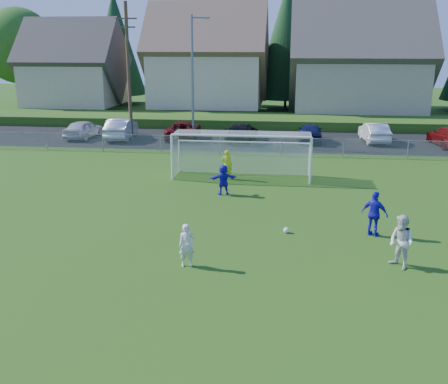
{
  "coord_description": "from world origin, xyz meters",
  "views": [
    {
      "loc": [
        2.43,
        -11.72,
        7.04
      ],
      "look_at": [
        0.0,
        8.0,
        1.4
      ],
      "focal_mm": 42.0,
      "sensor_mm": 36.0,
      "label": 1
    }
  ],
  "objects_px": {
    "player_blue_a": "(375,214)",
    "car_c": "(183,130)",
    "player_white_a": "(187,245)",
    "car_d": "(242,132)",
    "player_blue_b": "(223,180)",
    "car_e": "(310,132)",
    "soccer_goal": "(242,148)",
    "player_white_b": "(401,242)",
    "car_b": "(121,129)",
    "goalkeeper": "(227,165)",
    "car_f": "(374,132)",
    "soccer_ball": "(286,230)",
    "car_a": "(83,129)"
  },
  "relations": [
    {
      "from": "player_blue_a",
      "to": "car_c",
      "type": "xyz_separation_m",
      "value": [
        -11.32,
        19.93,
        -0.18
      ]
    },
    {
      "from": "player_white_a",
      "to": "car_d",
      "type": "distance_m",
      "value": 23.0
    },
    {
      "from": "player_white_a",
      "to": "car_c",
      "type": "distance_m",
      "value": 24.07
    },
    {
      "from": "car_d",
      "to": "player_blue_b",
      "type": "bearing_deg",
      "value": 96.89
    },
    {
      "from": "player_blue_a",
      "to": "car_e",
      "type": "distance_m",
      "value": 19.83
    },
    {
      "from": "car_c",
      "to": "soccer_goal",
      "type": "height_order",
      "value": "soccer_goal"
    },
    {
      "from": "player_white_b",
      "to": "player_blue_a",
      "type": "bearing_deg",
      "value": 152.88
    },
    {
      "from": "car_c",
      "to": "soccer_goal",
      "type": "relative_size",
      "value": 0.66
    },
    {
      "from": "car_b",
      "to": "car_e",
      "type": "relative_size",
      "value": 1.13
    },
    {
      "from": "player_white_a",
      "to": "player_blue_b",
      "type": "height_order",
      "value": "player_blue_b"
    },
    {
      "from": "player_blue_a",
      "to": "goalkeeper",
      "type": "xyz_separation_m",
      "value": [
        -6.55,
        7.93,
        -0.07
      ]
    },
    {
      "from": "car_c",
      "to": "car_e",
      "type": "height_order",
      "value": "car_e"
    },
    {
      "from": "car_e",
      "to": "car_f",
      "type": "height_order",
      "value": "car_f"
    },
    {
      "from": "player_white_a",
      "to": "goalkeeper",
      "type": "distance_m",
      "value": 11.59
    },
    {
      "from": "player_blue_b",
      "to": "car_f",
      "type": "relative_size",
      "value": 0.34
    },
    {
      "from": "soccer_ball",
      "to": "car_d",
      "type": "bearing_deg",
      "value": 100.17
    },
    {
      "from": "soccer_goal",
      "to": "soccer_ball",
      "type": "bearing_deg",
      "value": -73.84
    },
    {
      "from": "goalkeeper",
      "to": "car_c",
      "type": "bearing_deg",
      "value": -69.23
    },
    {
      "from": "player_white_a",
      "to": "car_f",
      "type": "bearing_deg",
      "value": 51.87
    },
    {
      "from": "car_d",
      "to": "car_e",
      "type": "relative_size",
      "value": 1.12
    },
    {
      "from": "player_blue_b",
      "to": "car_b",
      "type": "relative_size",
      "value": 0.31
    },
    {
      "from": "soccer_ball",
      "to": "player_blue_a",
      "type": "bearing_deg",
      "value": 2.11
    },
    {
      "from": "soccer_goal",
      "to": "player_white_a",
      "type": "bearing_deg",
      "value": -93.37
    },
    {
      "from": "goalkeeper",
      "to": "car_a",
      "type": "height_order",
      "value": "goalkeeper"
    },
    {
      "from": "player_blue_b",
      "to": "car_a",
      "type": "relative_size",
      "value": 0.36
    },
    {
      "from": "car_c",
      "to": "soccer_goal",
      "type": "xyz_separation_m",
      "value": [
        5.54,
        -11.44,
        0.94
      ]
    },
    {
      "from": "goalkeeper",
      "to": "car_d",
      "type": "bearing_deg",
      "value": -89.78
    },
    {
      "from": "player_blue_b",
      "to": "car_d",
      "type": "distance_m",
      "value": 14.42
    },
    {
      "from": "player_blue_b",
      "to": "car_f",
      "type": "height_order",
      "value": "player_blue_b"
    },
    {
      "from": "soccer_ball",
      "to": "player_white_a",
      "type": "distance_m",
      "value": 4.81
    },
    {
      "from": "player_white_b",
      "to": "car_c",
      "type": "height_order",
      "value": "player_white_b"
    },
    {
      "from": "player_white_a",
      "to": "car_c",
      "type": "relative_size",
      "value": 0.29
    },
    {
      "from": "player_blue_a",
      "to": "car_f",
      "type": "height_order",
      "value": "player_blue_a"
    },
    {
      "from": "player_blue_a",
      "to": "player_blue_b",
      "type": "distance_m",
      "value": 8.05
    },
    {
      "from": "car_d",
      "to": "player_white_b",
      "type": "bearing_deg",
      "value": 113.08
    },
    {
      "from": "player_blue_a",
      "to": "player_blue_b",
      "type": "relative_size",
      "value": 1.18
    },
    {
      "from": "player_white_a",
      "to": "car_d",
      "type": "bearing_deg",
      "value": 74.26
    },
    {
      "from": "player_blue_a",
      "to": "car_e",
      "type": "xyz_separation_m",
      "value": [
        -1.7,
        19.75,
        -0.15
      ]
    },
    {
      "from": "player_blue_a",
      "to": "car_b",
      "type": "height_order",
      "value": "player_blue_a"
    },
    {
      "from": "player_white_a",
      "to": "player_white_b",
      "type": "distance_m",
      "value": 6.93
    },
    {
      "from": "car_c",
      "to": "car_a",
      "type": "bearing_deg",
      "value": 2.23
    },
    {
      "from": "car_a",
      "to": "car_c",
      "type": "distance_m",
      "value": 7.73
    },
    {
      "from": "soccer_goal",
      "to": "player_white_b",
      "type": "bearing_deg",
      "value": -61.61
    },
    {
      "from": "player_white_a",
      "to": "car_a",
      "type": "bearing_deg",
      "value": 102.27
    },
    {
      "from": "car_f",
      "to": "goalkeeper",
      "type": "bearing_deg",
      "value": 47.82
    },
    {
      "from": "car_d",
      "to": "car_c",
      "type": "bearing_deg",
      "value": -2.1
    },
    {
      "from": "goalkeeper",
      "to": "car_d",
      "type": "height_order",
      "value": "goalkeeper"
    },
    {
      "from": "player_white_b",
      "to": "car_a",
      "type": "relative_size",
      "value": 0.43
    },
    {
      "from": "car_c",
      "to": "car_f",
      "type": "distance_m",
      "value": 14.32
    },
    {
      "from": "soccer_ball",
      "to": "car_f",
      "type": "relative_size",
      "value": 0.05
    }
  ]
}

